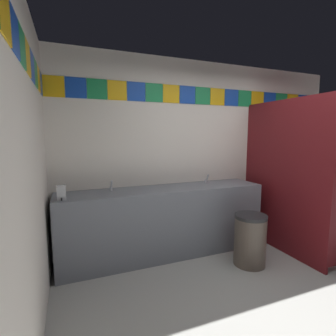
% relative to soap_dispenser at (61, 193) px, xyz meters
% --- Properties ---
extents(ground_plane, '(9.75, 9.75, 0.00)m').
position_rel_soap_dispenser_xyz_m(ground_plane, '(2.06, -1.31, -0.98)').
color(ground_plane, '#9E9E99').
extents(wall_back, '(4.43, 0.09, 2.63)m').
position_rel_soap_dispenser_xyz_m(wall_back, '(2.06, 0.47, 0.35)').
color(wall_back, silver).
rests_on(wall_back, ground_plane).
extents(wall_side, '(0.09, 3.48, 2.63)m').
position_rel_soap_dispenser_xyz_m(wall_side, '(-0.20, -1.31, 0.35)').
color(wall_side, silver).
rests_on(wall_side, ground_plane).
extents(vanity_counter, '(2.70, 0.55, 0.90)m').
position_rel_soap_dispenser_xyz_m(vanity_counter, '(1.24, 0.16, -0.52)').
color(vanity_counter, slate).
rests_on(vanity_counter, ground_plane).
extents(faucet_left, '(0.04, 0.10, 0.14)m').
position_rel_soap_dispenser_xyz_m(faucet_left, '(0.56, 0.25, -0.03)').
color(faucet_left, silver).
rests_on(faucet_left, vanity_counter).
extents(faucet_right, '(0.04, 0.10, 0.14)m').
position_rel_soap_dispenser_xyz_m(faucet_right, '(1.91, 0.25, -0.03)').
color(faucet_right, silver).
rests_on(faucet_right, vanity_counter).
extents(soap_dispenser, '(0.09, 0.09, 0.16)m').
position_rel_soap_dispenser_xyz_m(soap_dispenser, '(0.00, 0.00, 0.00)').
color(soap_dispenser, '#B7BABF').
rests_on(soap_dispenser, vanity_counter).
extents(stall_divider, '(0.92, 1.45, 2.05)m').
position_rel_soap_dispenser_xyz_m(stall_divider, '(2.94, -0.55, 0.05)').
color(stall_divider, maroon).
rests_on(stall_divider, ground_plane).
extents(toilet, '(0.39, 0.49, 0.74)m').
position_rel_soap_dispenser_xyz_m(toilet, '(3.42, 0.01, -0.67)').
color(toilet, white).
rests_on(toilet, ground_plane).
extents(trash_bin, '(0.39, 0.39, 0.63)m').
position_rel_soap_dispenser_xyz_m(trash_bin, '(2.11, -0.49, -0.66)').
color(trash_bin, brown).
rests_on(trash_bin, ground_plane).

